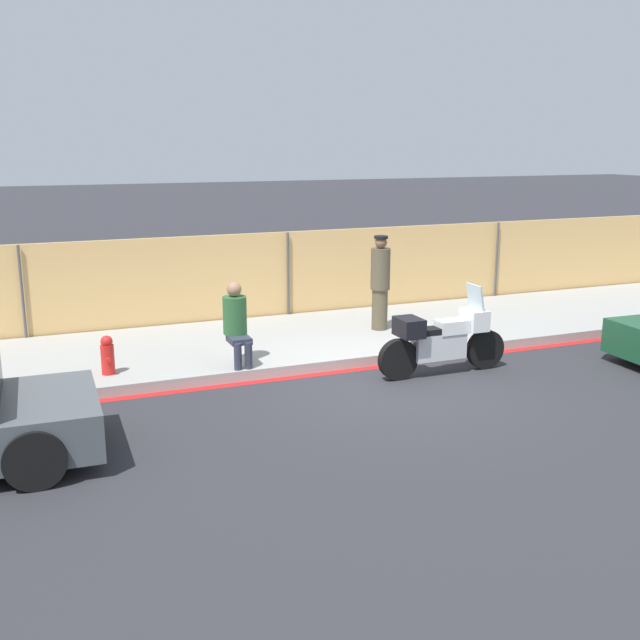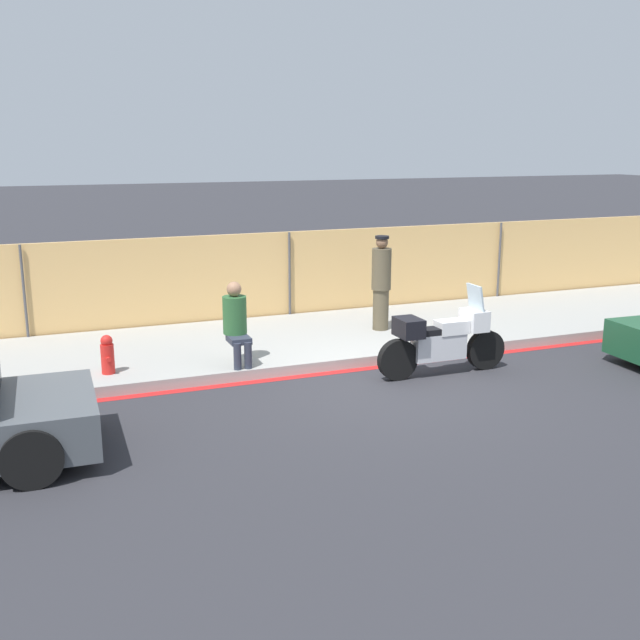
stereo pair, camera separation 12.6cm
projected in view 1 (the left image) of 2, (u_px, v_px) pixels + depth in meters
ground_plane at (387, 386)px, 11.69m from camera, size 120.00×120.00×0.00m
sidewalk at (320, 338)px, 14.21m from camera, size 38.42×3.54×0.18m
curb_paint_stripe at (361, 369)px, 12.55m from camera, size 38.42×0.18×0.01m
storefront_fence at (286, 277)px, 15.68m from camera, size 36.50×0.17×1.91m
motorcycle at (442, 340)px, 12.17m from camera, size 2.31×0.50×1.46m
officer_standing at (380, 282)px, 14.30m from camera, size 0.37×0.37×1.82m
person_seated_on_curb at (236, 319)px, 12.13m from camera, size 0.39×0.69×1.34m
fire_hydrant at (107, 355)px, 11.65m from camera, size 0.21×0.26×0.62m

